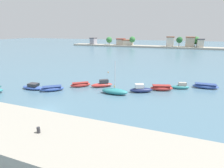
# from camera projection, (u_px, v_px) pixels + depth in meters

# --- Properties ---
(ground_plane) EXTENTS (400.00, 400.00, 0.00)m
(ground_plane) POSITION_uv_depth(u_px,v_px,m) (43.00, 111.00, 26.20)
(ground_plane) COLOR slate
(seawall_embankment) EXTENTS (94.80, 7.99, 1.84)m
(seawall_embankment) POSITION_uv_depth(u_px,v_px,m) (1.00, 128.00, 19.90)
(seawall_embankment) COLOR #9E998C
(seawall_embankment) RESTS_ON ground
(mooring_bollard) EXTENTS (0.32, 0.32, 0.60)m
(mooring_bollard) POSITION_uv_depth(u_px,v_px,m) (38.00, 130.00, 17.32)
(mooring_bollard) COLOR #2D2D33
(mooring_bollard) RESTS_ON seawall_embankment
(moored_boat_1) EXTENTS (4.71, 2.05, 1.28)m
(moored_boat_1) POSITION_uv_depth(u_px,v_px,m) (33.00, 87.00, 35.83)
(moored_boat_1) COLOR #3856A8
(moored_boat_1) RESTS_ON ground
(moored_boat_2) EXTENTS (4.62, 4.03, 0.98)m
(moored_boat_2) POSITION_uv_depth(u_px,v_px,m) (52.00, 89.00, 34.89)
(moored_boat_2) COLOR #3856A8
(moored_boat_2) RESTS_ON ground
(moored_boat_3) EXTENTS (4.09, 3.49, 0.97)m
(moored_boat_3) POSITION_uv_depth(u_px,v_px,m) (80.00, 85.00, 37.36)
(moored_boat_3) COLOR #C63833
(moored_boat_3) RESTS_ON ground
(moored_boat_4) EXTENTS (4.51, 3.60, 1.59)m
(moored_boat_4) POSITION_uv_depth(u_px,v_px,m) (102.00, 84.00, 37.27)
(moored_boat_4) COLOR #C63833
(moored_boat_4) RESTS_ON ground
(moored_boat_5) EXTENTS (5.07, 1.92, 6.26)m
(moored_boat_5) POSITION_uv_depth(u_px,v_px,m) (115.00, 91.00, 33.17)
(moored_boat_5) COLOR teal
(moored_boat_5) RESTS_ON ground
(moored_boat_6) EXTENTS (4.62, 3.10, 1.69)m
(moored_boat_6) POSITION_uv_depth(u_px,v_px,m) (141.00, 89.00, 34.07)
(moored_boat_6) COLOR navy
(moored_boat_6) RESTS_ON ground
(moored_boat_7) EXTENTS (4.61, 2.59, 1.10)m
(moored_boat_7) POSITION_uv_depth(u_px,v_px,m) (161.00, 88.00, 35.10)
(moored_boat_7) COLOR #C63833
(moored_boat_7) RESTS_ON ground
(moored_boat_8) EXTENTS (3.79, 1.99, 1.38)m
(moored_boat_8) POSITION_uv_depth(u_px,v_px,m) (181.00, 87.00, 36.04)
(moored_boat_8) COLOR teal
(moored_boat_8) RESTS_ON ground
(moored_boat_9) EXTENTS (5.02, 1.84, 0.96)m
(moored_boat_9) POSITION_uv_depth(u_px,v_px,m) (205.00, 86.00, 36.47)
(moored_boat_9) COLOR #3856A8
(moored_boat_9) RESTS_ON ground
(mooring_buoy_0) EXTENTS (0.26, 0.26, 0.26)m
(mooring_buoy_0) POSITION_uv_depth(u_px,v_px,m) (114.00, 86.00, 37.40)
(mooring_buoy_0) COLOR yellow
(mooring_buoy_0) RESTS_ON ground
(mooring_buoy_1) EXTENTS (0.29, 0.29, 0.29)m
(mooring_buoy_1) POSITION_uv_depth(u_px,v_px,m) (108.00, 72.00, 49.83)
(mooring_buoy_1) COLOR orange
(mooring_buoy_1) RESTS_ON ground
(distant_shoreline) EXTENTS (118.70, 9.67, 7.64)m
(distant_shoreline) POSITION_uv_depth(u_px,v_px,m) (150.00, 44.00, 123.18)
(distant_shoreline) COLOR #9E998C
(distant_shoreline) RESTS_ON ground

